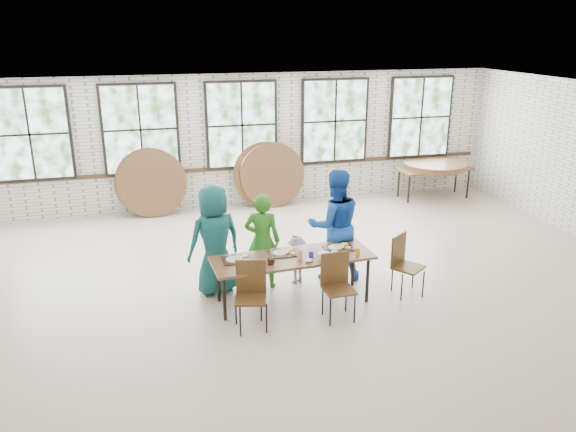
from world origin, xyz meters
name	(u,v)px	position (x,y,z in m)	size (l,w,h in m)	color
room	(242,127)	(0.00, 4.44, 1.83)	(12.00, 12.00, 12.00)	beige
dining_table	(293,260)	(-0.18, -0.54, 0.69)	(2.44, 0.94, 0.74)	brown
chair_near_left	(251,289)	(-0.92, -1.07, 0.56)	(0.51, 0.50, 0.95)	#51351B
chair_near_right	(337,280)	(0.31, -1.12, 0.56)	(0.43, 0.41, 0.95)	#51351B
chair_spare	(403,259)	(1.56, -0.68, 0.56)	(0.58, 0.58, 0.95)	#51351B
adult_teal	(215,240)	(-1.24, 0.11, 0.87)	(0.85, 0.55, 1.74)	#196056
adult_green	(262,241)	(-0.50, 0.11, 0.78)	(0.57, 0.37, 1.55)	#2B711E
toddler	(297,259)	(0.07, 0.11, 0.40)	(0.51, 0.30, 0.80)	#141238
adult_blue	(335,225)	(0.70, 0.11, 0.93)	(0.90, 0.70, 1.85)	#1849AB
storage_table	(434,170)	(4.56, 3.85, 0.69)	(1.86, 0.91, 0.74)	brown
tabletop_clutter	(299,255)	(-0.09, -0.57, 0.77)	(2.03, 0.60, 0.11)	black
round_tops_stacked	(435,165)	(4.56, 3.85, 0.80)	(1.50, 1.50, 0.13)	brown
round_tops_leaning	(211,179)	(-0.76, 4.22, 0.73)	(4.23, 0.41, 1.49)	brown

